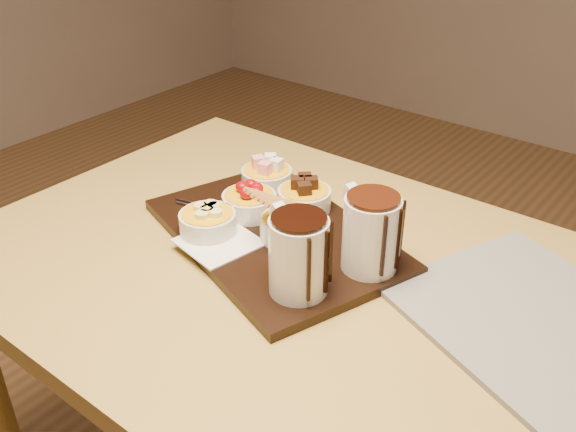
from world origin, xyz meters
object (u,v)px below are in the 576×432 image
Objects in this scene: pitcher_dark_chocolate at (299,256)px; dining_table at (310,320)px; newspaper at (541,325)px; bowl_strawberries at (249,204)px; pitcher_milk_chocolate at (371,234)px; serving_board at (275,235)px.

dining_table is at bearing 128.89° from pitcher_dark_chocolate.
newspaper is (0.32, 0.17, -0.08)m from pitcher_dark_chocolate.
pitcher_milk_chocolate is at bearing -2.47° from bowl_strawberries.
pitcher_milk_chocolate is (0.27, -0.01, 0.04)m from bowl_strawberries.
dining_table is at bearing -18.27° from bowl_strawberries.
dining_table is 3.00× the size of newspaper.
serving_board is at bearing -158.20° from pitcher_milk_chocolate.
bowl_strawberries is 0.54m from newspaper.
serving_board is 0.08m from bowl_strawberries.
dining_table is 0.37m from newspaper.
pitcher_dark_chocolate reaches higher than newspaper.
pitcher_milk_chocolate reaches higher than bowl_strawberries.
dining_table is 0.16m from serving_board.
bowl_strawberries is at bearing 161.73° from dining_table.
pitcher_milk_chocolate is 0.28m from newspaper.
pitcher_dark_chocolate is (0.21, -0.13, 0.04)m from bowl_strawberries.
serving_board is at bearing -15.29° from bowl_strawberries.
pitcher_milk_chocolate reaches higher than newspaper.
bowl_strawberries is 0.25× the size of newspaper.
pitcher_milk_chocolate reaches higher than serving_board.
pitcher_milk_chocolate is at bearing 21.80° from serving_board.
pitcher_dark_chocolate is 1.00× the size of pitcher_milk_chocolate.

